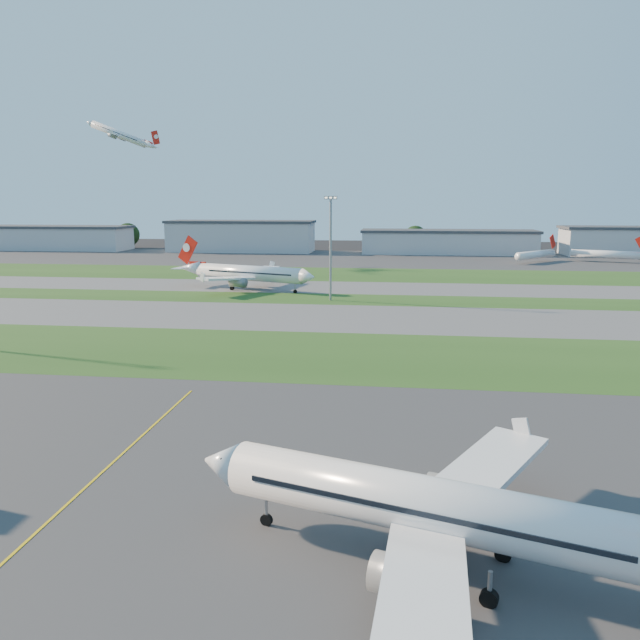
% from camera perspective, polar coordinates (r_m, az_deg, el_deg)
% --- Properties ---
extents(ground, '(700.00, 700.00, 0.00)m').
position_cam_1_polar(ground, '(61.00, -25.69, -14.13)').
color(ground, black).
rests_on(ground, ground).
extents(apron_near, '(300.00, 70.00, 0.01)m').
position_cam_1_polar(apron_near, '(61.00, -25.69, -14.12)').
color(apron_near, '#333335').
rests_on(apron_near, ground).
extents(grass_strip_a, '(300.00, 34.00, 0.01)m').
position_cam_1_polar(grass_strip_a, '(105.88, -10.46, -2.80)').
color(grass_strip_a, '#224517').
rests_on(grass_strip_a, ground).
extents(taxiway_a, '(300.00, 32.00, 0.01)m').
position_cam_1_polar(taxiway_a, '(136.99, -6.34, 0.41)').
color(taxiway_a, '#515154').
rests_on(taxiway_a, ground).
extents(grass_strip_b, '(300.00, 18.00, 0.01)m').
position_cam_1_polar(grass_strip_b, '(161.06, -4.28, 2.01)').
color(grass_strip_b, '#224517').
rests_on(grass_strip_b, ground).
extents(taxiway_b, '(300.00, 26.00, 0.01)m').
position_cam_1_polar(taxiway_b, '(182.46, -2.93, 3.07)').
color(taxiway_b, '#515154').
rests_on(taxiway_b, ground).
extents(grass_strip_c, '(300.00, 40.00, 0.01)m').
position_cam_1_polar(grass_strip_c, '(214.77, -1.40, 4.25)').
color(grass_strip_c, '#224517').
rests_on(grass_strip_c, ground).
extents(apron_far, '(400.00, 80.00, 0.01)m').
position_cam_1_polar(apron_far, '(273.95, 0.47, 5.68)').
color(apron_far, '#333335').
rests_on(apron_far, ground).
extents(yellow_line, '(0.25, 60.00, 0.02)m').
position_cam_1_polar(yellow_line, '(58.57, -21.43, -14.85)').
color(yellow_line, gold).
rests_on(yellow_line, ground).
extents(airliner_parked, '(37.91, 31.96, 12.22)m').
position_cam_1_polar(airliner_parked, '(44.24, 11.70, -16.80)').
color(airliner_parked, white).
rests_on(airliner_parked, ground).
extents(airliner_taxiing, '(40.26, 34.06, 13.12)m').
position_cam_1_polar(airliner_taxiing, '(176.27, -6.58, 4.24)').
color(airliner_taxiing, white).
rests_on(airliner_taxiing, ground).
extents(airliner_departing, '(28.54, 24.22, 8.91)m').
position_cam_1_polar(airliner_departing, '(271.29, -17.85, 15.85)').
color(airliner_departing, white).
extents(mini_jet_near, '(20.26, 22.57, 9.48)m').
position_cam_1_polar(mini_jet_near, '(268.27, 19.13, 5.68)').
color(mini_jet_near, white).
rests_on(mini_jet_near, ground).
extents(mini_jet_far, '(27.17, 12.69, 9.48)m').
position_cam_1_polar(mini_jet_far, '(280.42, 24.64, 5.49)').
color(mini_jet_far, white).
rests_on(mini_jet_far, ground).
extents(light_mast_centre, '(3.20, 0.70, 25.80)m').
position_cam_1_polar(light_mast_centre, '(155.21, 0.97, 7.21)').
color(light_mast_centre, gray).
rests_on(light_mast_centre, ground).
extents(hangar_far_west, '(91.80, 23.00, 12.20)m').
position_cam_1_polar(hangar_far_west, '(352.02, -24.14, 6.89)').
color(hangar_far_west, '#A4A6AC').
rests_on(hangar_far_west, ground).
extents(hangar_west, '(71.40, 23.00, 15.20)m').
position_cam_1_polar(hangar_west, '(311.06, -7.22, 7.63)').
color(hangar_west, '#A4A6AC').
rests_on(hangar_west, ground).
extents(hangar_east, '(81.60, 23.00, 11.20)m').
position_cam_1_polar(hangar_east, '(302.51, 11.63, 7.02)').
color(hangar_east, '#A4A6AC').
rests_on(hangar_east, ground).
extents(tree_west, '(12.10, 12.10, 13.20)m').
position_cam_1_polar(tree_west, '(346.71, -17.15, 7.47)').
color(tree_west, black).
rests_on(tree_west, ground).
extents(tree_mid_west, '(9.90, 9.90, 10.80)m').
position_cam_1_polar(tree_mid_west, '(316.80, -2.29, 7.43)').
color(tree_mid_west, black).
rests_on(tree_mid_west, ground).
extents(tree_mid_east, '(11.55, 11.55, 12.60)m').
position_cam_1_polar(tree_mid_east, '(315.62, 8.70, 7.48)').
color(tree_mid_east, black).
rests_on(tree_mid_east, ground).
extents(tree_east, '(10.45, 10.45, 11.40)m').
position_cam_1_polar(tree_east, '(324.46, 22.16, 6.79)').
color(tree_east, black).
rests_on(tree_east, ground).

